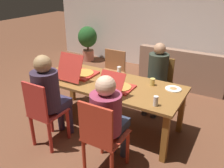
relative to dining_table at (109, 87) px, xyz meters
name	(u,v)px	position (x,y,z in m)	size (l,w,h in m)	color
ground_plane	(109,124)	(0.00, 0.00, -0.65)	(20.00, 20.00, 0.00)	brown
back_wall	(172,9)	(0.00, 2.90, 0.81)	(6.45, 0.12, 2.92)	silver
dining_table	(109,87)	(0.00, 0.00, 0.00)	(2.20, 0.90, 0.73)	brown
chair_0	(102,136)	(0.46, -0.92, -0.12)	(0.44, 0.45, 0.98)	#BB3723
person_0	(108,115)	(0.46, -0.78, 0.08)	(0.35, 0.52, 1.22)	#30384D
chair_1	(44,113)	(-0.48, -0.87, -0.14)	(0.39, 0.43, 0.98)	#BC322B
person_1	(49,92)	(-0.48, -0.73, 0.11)	(0.35, 0.53, 1.28)	#37304D
chair_2	(159,80)	(0.46, 0.92, -0.13)	(0.45, 0.40, 0.90)	brown
person_2	(157,72)	(0.46, 0.78, 0.06)	(0.33, 0.50, 1.19)	#41444B
chair_3	(112,70)	(-0.48, 0.93, -0.13)	(0.46, 0.46, 0.89)	#965B35
pizza_box_0	(118,87)	(0.25, -0.16, 0.13)	(0.35, 0.54, 0.32)	red
pizza_box_1	(80,73)	(-0.51, -0.01, 0.13)	(0.41, 0.58, 0.41)	red
plate_0	(108,77)	(-0.12, 0.17, 0.09)	(0.21, 0.21, 0.01)	white
plate_1	(56,78)	(-0.78, -0.27, 0.09)	(0.21, 0.21, 0.03)	white
plate_2	(173,89)	(0.90, 0.25, 0.09)	(0.22, 0.22, 0.03)	white
drinking_glass_0	(156,101)	(0.84, -0.31, 0.14)	(0.06, 0.06, 0.13)	silver
drinking_glass_1	(119,70)	(-0.03, 0.37, 0.14)	(0.07, 0.07, 0.12)	silver
drinking_glass_2	(152,82)	(0.59, 0.23, 0.13)	(0.07, 0.07, 0.10)	#D9C05C
couch	(183,71)	(0.59, 2.14, -0.35)	(1.76, 0.80, 0.83)	#936E58
potted_plant	(88,40)	(-2.12, 2.44, -0.06)	(0.51, 0.51, 0.95)	#BC6F5B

